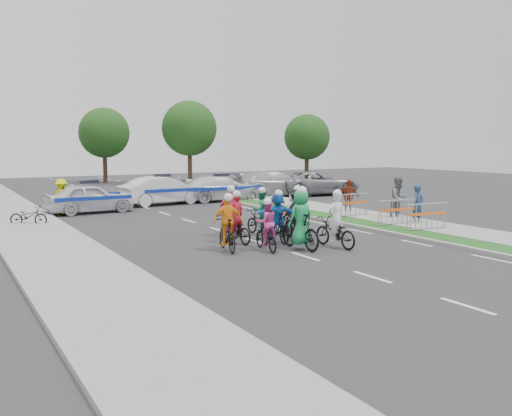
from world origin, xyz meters
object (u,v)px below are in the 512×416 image
police_car_1 (163,191)px  civilian_suv (318,183)px  police_car_2 (222,188)px  cone_0 (284,207)px  rider_9 (230,217)px  barrier_2 (351,206)px  rider_5 (277,220)px  barrier_0 (427,218)px  cone_1 (273,200)px  parked_bike (29,216)px  barrier_1 (397,213)px  marshal_hiviz (62,197)px  rider_8 (261,217)px  tree_1 (189,129)px  spectator_2 (348,196)px  tree_4 (104,133)px  civilian_sedan (276,184)px  police_car_0 (89,198)px  rider_1 (300,225)px  rider_2 (266,231)px  rider_6 (235,226)px  spectator_1 (399,198)px  rider_4 (296,219)px  tree_2 (307,137)px  rider_7 (294,218)px  rider_3 (227,229)px  spectator_0 (418,205)px  rider_0 (335,228)px

police_car_1 → civilian_suv: size_ratio=0.84×
police_car_2 → cone_0: bearing=-178.4°
rider_9 → barrier_2: 7.19m
rider_5 → barrier_0: 6.21m
cone_1 → parked_bike: 12.67m
barrier_1 → marshal_hiviz: bearing=135.0°
rider_8 → tree_1: 27.41m
cone_0 → cone_1: size_ratio=1.00×
spectator_2 → tree_4: tree_4 is taller
rider_8 → civilian_sedan: (8.42, 12.65, 0.14)m
police_car_0 → tree_1: bearing=-42.5°
rider_1 → spectator_2: (7.32, 6.70, 0.03)m
spectator_2 → rider_2: bearing=-118.1°
tree_4 → rider_5: bearing=-94.4°
rider_6 → police_car_2: bearing=-119.8°
rider_8 → spectator_1: (7.38, 0.56, 0.29)m
rider_4 → tree_2: bearing=-116.1°
police_car_1 → tree_4: bearing=-11.9°
rider_5 → spectator_1: spectator_1 is taller
parked_bike → tree_2: bearing=-24.8°
civilian_sedan → marshal_hiviz: (-13.60, -2.56, 0.03)m
rider_5 → rider_7: size_ratio=1.08×
rider_6 → spectator_2: (8.58, 4.62, 0.22)m
rider_3 → tree_4: (4.64, 32.04, 3.47)m
spectator_0 → police_car_1: bearing=107.9°
tree_4 → barrier_0: bearing=-83.5°
rider_0 → cone_0: rider_0 is taller
rider_3 → cone_0: (6.53, 6.93, -0.37)m
rider_6 → marshal_hiviz: 11.64m
police_car_0 → spectator_1: size_ratio=2.20×
barrier_0 → tree_4: size_ratio=0.32×
rider_5 → cone_1: 11.26m
spectator_2 → tree_2: (10.15, 18.24, 3.02)m
rider_0 → rider_4: rider_4 is taller
rider_7 → barrier_0: 5.21m
rider_6 → cone_1: rider_6 is taller
rider_9 → barrier_2: bearing=-158.7°
barrier_1 → tree_4: 31.26m
rider_2 → rider_9: 3.00m
cone_1 → tree_1: (2.72, 17.78, 4.20)m
spectator_2 → marshal_hiviz: (-12.19, 6.45, 0.03)m
rider_3 → police_car_0: (-1.44, 12.07, 0.01)m
rider_9 → police_car_0: size_ratio=0.45×
police_car_0 → spectator_2: spectator_2 is taller
rider_1 → tree_2: tree_2 is taller
police_car_2 → cone_1: 3.95m
rider_3 → tree_2: 31.20m
rider_4 → tree_2: size_ratio=0.34×
marshal_hiviz → tree_1: (13.34, 15.78, 3.69)m
rider_0 → police_car_2: 15.50m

